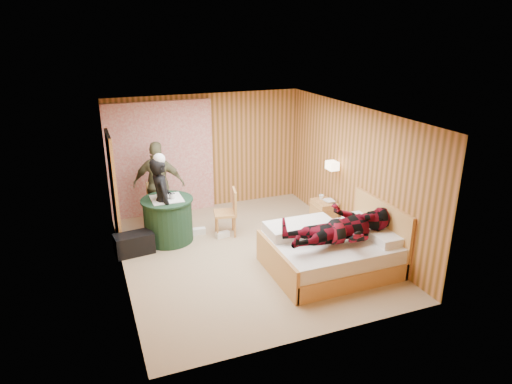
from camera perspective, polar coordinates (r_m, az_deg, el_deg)
name	(u,v)px	position (r m, az deg, el deg)	size (l,w,h in m)	color
floor	(247,253)	(8.18, -1.19, -7.69)	(4.20, 5.00, 0.01)	tan
ceiling	(245,113)	(7.37, -1.33, 9.82)	(4.20, 5.00, 0.01)	silver
wall_back	(207,152)	(9.97, -6.19, 5.03)	(4.20, 0.02, 2.50)	#C27C4A
wall_left	(117,204)	(7.29, -16.97, -1.40)	(0.02, 5.00, 2.50)	#C27C4A
wall_right	(353,174)	(8.59, 12.04, 2.26)	(0.02, 5.00, 2.50)	#C27C4A
curtain	(161,159)	(9.72, -11.78, 4.02)	(2.20, 0.08, 2.40)	silver
doorway	(113,189)	(8.68, -17.39, 0.40)	(0.06, 0.90, 2.05)	black
wall_lamp	(332,166)	(8.85, 9.53, 3.28)	(0.26, 0.24, 0.16)	gold
bed	(331,251)	(7.68, 9.35, -7.31)	(1.99, 1.56, 1.07)	#E6B35E
nightstand	(324,213)	(9.29, 8.47, -2.59)	(0.40, 0.54, 0.52)	#E6B35E
round_table	(168,219)	(8.64, -10.92, -3.39)	(0.95, 0.95, 0.85)	#1C3C28
chair_far	(160,201)	(9.28, -11.96, -1.05)	(0.51, 0.51, 0.93)	#E6B35E
chair_near	(229,209)	(8.71, -3.38, -2.11)	(0.49, 0.49, 0.91)	#E6B35E
duffel_bag	(134,244)	(8.38, -14.99, -6.26)	(0.66, 0.35, 0.38)	black
sneaker_left	(198,231)	(8.94, -7.24, -4.89)	(0.28, 0.11, 0.12)	white
sneaker_right	(223,235)	(8.77, -4.17, -5.33)	(0.26, 0.10, 0.11)	white
woman_standing	(162,201)	(8.44, -11.65, -1.14)	(0.60, 0.39, 1.64)	black
man_at_table	(159,184)	(9.22, -12.03, 0.95)	(1.01, 0.42, 1.72)	olive
man_on_bed	(342,220)	(7.24, 10.71, -3.41)	(1.77, 0.67, 0.86)	maroon
book_lower	(326,202)	(9.16, 8.70, -1.20)	(0.17, 0.22, 0.02)	white
book_upper	(326,201)	(9.15, 8.71, -1.08)	(0.16, 0.22, 0.02)	white
cup_nightstand	(321,197)	(9.29, 8.17, -0.62)	(0.10, 0.10, 0.09)	white
cup_table	(172,196)	(8.44, -10.40, -0.50)	(0.12, 0.12, 0.10)	white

